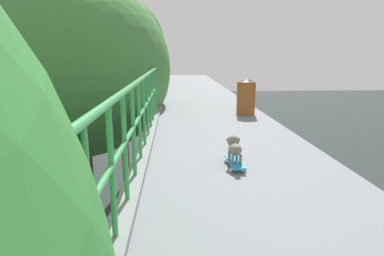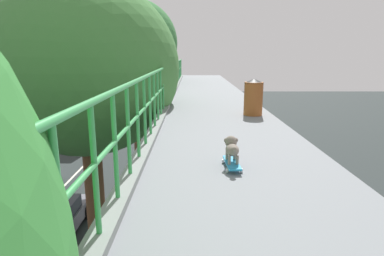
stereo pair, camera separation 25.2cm
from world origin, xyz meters
name	(u,v)px [view 2 (the right image)]	position (x,y,z in m)	size (l,w,h in m)	color
overpass_deck	(247,214)	(1.05, 0.00, 5.45)	(2.70, 38.69, 0.53)	gray
green_railing	(123,165)	(-0.25, 0.00, 6.00)	(0.20, 36.75, 1.11)	gray
car_grey_fifth	(53,220)	(-5.11, 8.53, 0.65)	(1.95, 4.16, 1.33)	slate
car_silver_sixth	(27,181)	(-8.20, 12.57, 0.66)	(1.95, 4.11, 1.39)	#B8AEB5
city_bus	(94,113)	(-8.42, 25.35, 1.91)	(2.69, 10.34, 3.38)	beige
roadside_tree_mid	(85,70)	(-2.51, 5.91, 6.69)	(5.22, 5.22, 9.18)	brown
roadside_tree_far	(133,44)	(-2.51, 13.66, 7.65)	(4.44, 4.44, 9.87)	#513625
toy_skateboard	(231,163)	(0.97, 0.72, 5.78)	(0.22, 0.55, 0.08)	#248DC4
small_dog	(231,147)	(0.96, 0.76, 5.98)	(0.18, 0.40, 0.31)	gray
litter_bin	(253,97)	(1.91, 4.36, 6.15)	(0.45, 0.45, 0.86)	#954F23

